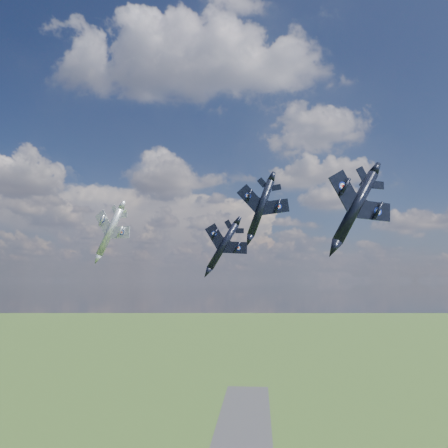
# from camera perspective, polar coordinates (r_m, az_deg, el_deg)

# --- Properties ---
(jet_lead_navy) EXTENTS (9.90, 13.22, 6.94)m
(jet_lead_navy) POSITION_cam_1_polar(r_m,az_deg,el_deg) (78.09, -0.13, -2.89)
(jet_lead_navy) COLOR black
(jet_right_navy) EXTENTS (15.14, 17.69, 8.25)m
(jet_right_navy) POSITION_cam_1_polar(r_m,az_deg,el_deg) (59.62, 16.81, 2.13)
(jet_right_navy) COLOR black
(jet_high_navy) EXTENTS (12.67, 16.83, 7.38)m
(jet_high_navy) POSITION_cam_1_polar(r_m,az_deg,el_deg) (89.96, 4.84, 2.15)
(jet_high_navy) COLOR black
(jet_left_silver) EXTENTS (15.81, 18.28, 8.12)m
(jet_left_silver) POSITION_cam_1_polar(r_m,az_deg,el_deg) (97.27, -14.67, -0.98)
(jet_left_silver) COLOR gray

